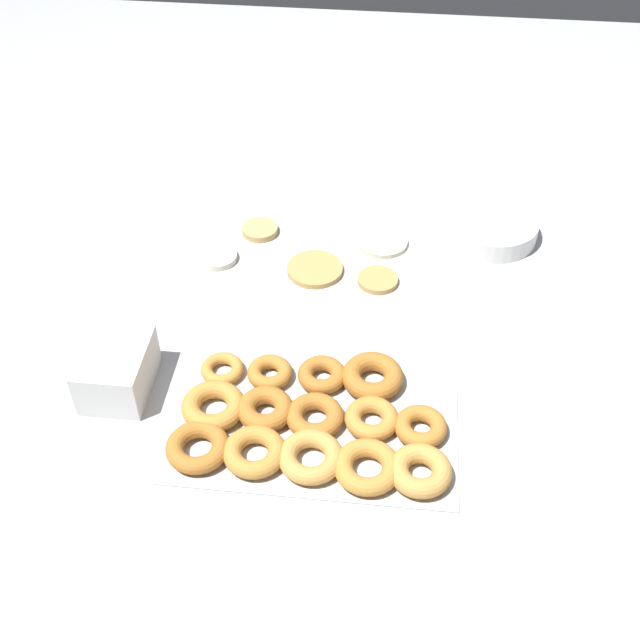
{
  "coord_description": "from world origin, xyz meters",
  "views": [
    {
      "loc": [
        0.14,
        -1.22,
        1.09
      ],
      "look_at": [
        0.02,
        -0.1,
        0.04
      ],
      "focal_mm": 45.0,
      "sensor_mm": 36.0,
      "label": 1
    }
  ],
  "objects_px": {
    "pancake_2": "(315,269)",
    "pancake_3": "(260,230)",
    "pancake_4": "(378,280)",
    "donut_tray": "(312,422)",
    "pancake_1": "(217,257)",
    "batter_bowl": "(491,227)",
    "pancake_0": "(382,242)",
    "container_stack": "(117,370)"
  },
  "relations": [
    {
      "from": "pancake_2",
      "to": "donut_tray",
      "type": "bearing_deg",
      "value": -84.16
    },
    {
      "from": "pancake_0",
      "to": "container_stack",
      "type": "relative_size",
      "value": 0.74
    },
    {
      "from": "pancake_3",
      "to": "pancake_4",
      "type": "relative_size",
      "value": 0.95
    },
    {
      "from": "batter_bowl",
      "to": "container_stack",
      "type": "bearing_deg",
      "value": -142.23
    },
    {
      "from": "pancake_2",
      "to": "pancake_3",
      "type": "bearing_deg",
      "value": 138.54
    },
    {
      "from": "pancake_0",
      "to": "pancake_1",
      "type": "height_order",
      "value": "pancake_1"
    },
    {
      "from": "pancake_1",
      "to": "pancake_4",
      "type": "distance_m",
      "value": 0.35
    },
    {
      "from": "pancake_4",
      "to": "batter_bowl",
      "type": "distance_m",
      "value": 0.31
    },
    {
      "from": "pancake_1",
      "to": "pancake_2",
      "type": "distance_m",
      "value": 0.22
    },
    {
      "from": "donut_tray",
      "to": "pancake_2",
      "type": "bearing_deg",
      "value": 95.84
    },
    {
      "from": "pancake_3",
      "to": "container_stack",
      "type": "relative_size",
      "value": 0.53
    },
    {
      "from": "batter_bowl",
      "to": "container_stack",
      "type": "distance_m",
      "value": 0.88
    },
    {
      "from": "pancake_3",
      "to": "donut_tray",
      "type": "distance_m",
      "value": 0.58
    },
    {
      "from": "pancake_1",
      "to": "donut_tray",
      "type": "relative_size",
      "value": 0.17
    },
    {
      "from": "donut_tray",
      "to": "pancake_3",
      "type": "bearing_deg",
      "value": 108.34
    },
    {
      "from": "pancake_1",
      "to": "pancake_3",
      "type": "distance_m",
      "value": 0.13
    },
    {
      "from": "pancake_4",
      "to": "batter_bowl",
      "type": "xyz_separation_m",
      "value": [
        0.24,
        0.19,
        0.02
      ]
    },
    {
      "from": "pancake_2",
      "to": "pancake_1",
      "type": "bearing_deg",
      "value": 175.42
    },
    {
      "from": "container_stack",
      "to": "pancake_1",
      "type": "bearing_deg",
      "value": 75.44
    },
    {
      "from": "pancake_2",
      "to": "pancake_0",
      "type": "bearing_deg",
      "value": 39.31
    },
    {
      "from": "donut_tray",
      "to": "batter_bowl",
      "type": "bearing_deg",
      "value": 60.81
    },
    {
      "from": "pancake_4",
      "to": "batter_bowl",
      "type": "height_order",
      "value": "batter_bowl"
    },
    {
      "from": "pancake_0",
      "to": "container_stack",
      "type": "xyz_separation_m",
      "value": [
        -0.45,
        -0.48,
        0.04
      ]
    },
    {
      "from": "pancake_4",
      "to": "donut_tray",
      "type": "height_order",
      "value": "donut_tray"
    },
    {
      "from": "batter_bowl",
      "to": "pancake_1",
      "type": "bearing_deg",
      "value": -165.71
    },
    {
      "from": "pancake_3",
      "to": "container_stack",
      "type": "distance_m",
      "value": 0.52
    },
    {
      "from": "pancake_0",
      "to": "pancake_1",
      "type": "distance_m",
      "value": 0.37
    },
    {
      "from": "pancake_1",
      "to": "pancake_4",
      "type": "height_order",
      "value": "pancake_1"
    },
    {
      "from": "pancake_0",
      "to": "pancake_4",
      "type": "height_order",
      "value": "pancake_4"
    },
    {
      "from": "pancake_4",
      "to": "batter_bowl",
      "type": "bearing_deg",
      "value": 37.98
    },
    {
      "from": "pancake_1",
      "to": "container_stack",
      "type": "xyz_separation_m",
      "value": [
        -0.1,
        -0.39,
        0.04
      ]
    },
    {
      "from": "pancake_1",
      "to": "pancake_2",
      "type": "bearing_deg",
      "value": -4.58
    },
    {
      "from": "pancake_2",
      "to": "pancake_3",
      "type": "xyz_separation_m",
      "value": [
        -0.14,
        0.12,
        0.0
      ]
    },
    {
      "from": "donut_tray",
      "to": "container_stack",
      "type": "relative_size",
      "value": 3.24
    },
    {
      "from": "pancake_3",
      "to": "donut_tray",
      "type": "bearing_deg",
      "value": -71.66
    },
    {
      "from": "pancake_4",
      "to": "pancake_3",
      "type": "bearing_deg",
      "value": 152.38
    },
    {
      "from": "pancake_3",
      "to": "container_stack",
      "type": "height_order",
      "value": "container_stack"
    },
    {
      "from": "pancake_1",
      "to": "donut_tray",
      "type": "bearing_deg",
      "value": -59.86
    },
    {
      "from": "pancake_0",
      "to": "batter_bowl",
      "type": "height_order",
      "value": "batter_bowl"
    },
    {
      "from": "batter_bowl",
      "to": "container_stack",
      "type": "relative_size",
      "value": 1.33
    },
    {
      "from": "pancake_2",
      "to": "batter_bowl",
      "type": "bearing_deg",
      "value": 24.01
    },
    {
      "from": "pancake_1",
      "to": "batter_bowl",
      "type": "distance_m",
      "value": 0.61
    }
  ]
}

